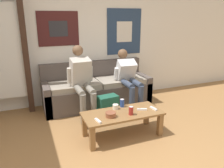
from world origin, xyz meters
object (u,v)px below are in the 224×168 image
Objects in this scene: ceramic_bowl at (111,114)px; pillar_candle at (115,107)px; backpack at (108,108)px; coffee_table at (122,117)px; drink_can_red at (131,111)px; person_seated_adult at (82,79)px; drink_can_blue at (122,103)px; game_controller_near_left at (154,108)px; person_seated_teen at (128,77)px; game_controller_near_right at (142,109)px; game_controller_far_center at (98,121)px; couch at (97,90)px.

ceramic_bowl is 1.73× the size of pillar_candle.
ceramic_bowl is (-0.20, -0.64, 0.21)m from backpack.
drink_can_red reaches higher than coffee_table.
person_seated_adult is at bearing 98.35° from ceramic_bowl.
drink_can_blue is 0.49m from game_controller_near_left.
game_controller_near_right is (-0.24, -0.98, -0.24)m from person_seated_teen.
game_controller_near_left is 0.99× the size of game_controller_far_center.
person_seated_teen is 0.91m from drink_can_blue.
drink_can_blue is 1.00× the size of drink_can_red.
person_seated_teen reaches higher than drink_can_blue.
ceramic_bowl is at bearing -162.92° from coffee_table.
person_seated_teen is at bearing 1.50° from person_seated_adult.
person_seated_teen reaches higher than pillar_candle.
drink_can_blue is at bearing 89.69° from drink_can_red.
couch is 0.74m from backpack.
ceramic_bowl is 1.23× the size of drink_can_blue.
coffee_table is 0.19m from pillar_candle.
drink_can_blue is at bearing -121.81° from person_seated_teen.
game_controller_near_left is (-0.06, -1.02, -0.24)m from person_seated_teen.
couch is 1.16m from pillar_candle.
pillar_candle reaches higher than game_controller_near_left.
drink_can_blue is 0.85× the size of game_controller_near_left.
drink_can_blue is at bearing 67.49° from coffee_table.
couch reaches higher than drink_can_red.
game_controller_far_center is (-0.38, -0.30, -0.02)m from pillar_candle.
drink_can_blue is at bearing 19.21° from pillar_candle.
person_seated_adult is 0.89m from drink_can_blue.
ceramic_bowl is (-0.76, -1.02, -0.21)m from person_seated_teen.
game_controller_far_center is (-0.97, -1.09, -0.24)m from person_seated_teen.
coffee_table is at bearing -91.63° from couch.
backpack is 2.83× the size of ceramic_bowl.
backpack is (-0.01, 0.58, -0.10)m from coffee_table.
pillar_candle is (0.17, 0.22, -0.00)m from ceramic_bowl.
game_controller_near_right is 0.99× the size of game_controller_far_center.
game_controller_near_left is (0.70, 0.00, -0.03)m from ceramic_bowl.
person_seated_teen is 1.02m from pillar_candle.
pillar_candle reaches higher than backpack.
pillar_candle is 0.71× the size of drink_can_blue.
drink_can_blue is at bearing -76.17° from backpack.
game_controller_near_left is 1.00× the size of game_controller_near_right.
couch is 1.40m from ceramic_bowl.
drink_can_red is at bearing -8.59° from ceramic_bowl.
pillar_candle reaches higher than ceramic_bowl.
couch is at bearing 85.83° from pillar_candle.
pillar_candle is 0.14m from drink_can_blue.
coffee_table is 0.25m from drink_can_blue.
drink_can_blue is (0.05, -1.11, 0.14)m from couch.
person_seated_adult is 1.15m from drink_can_red.
couch is 1.70× the size of person_seated_adult.
drink_can_blue is at bearing -87.64° from couch.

